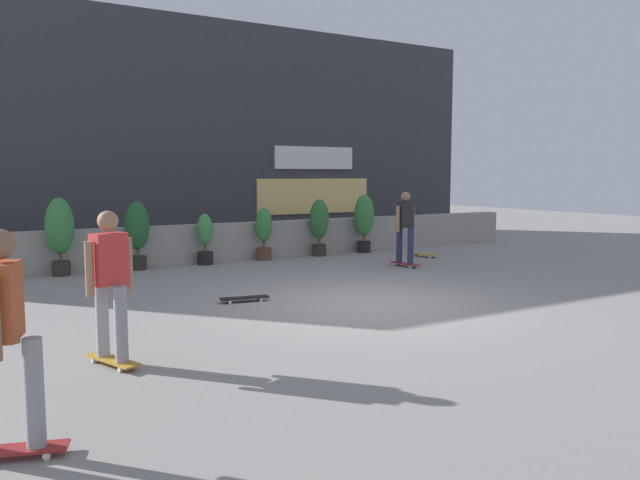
# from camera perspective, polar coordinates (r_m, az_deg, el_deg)

# --- Properties ---
(ground_plane) EXTENTS (48.00, 48.00, 0.00)m
(ground_plane) POSITION_cam_1_polar(r_m,az_deg,el_deg) (10.17, 4.35, -5.81)
(ground_plane) COLOR gray
(planter_wall) EXTENTS (18.00, 0.40, 0.90)m
(planter_wall) POSITION_cam_1_polar(r_m,az_deg,el_deg) (15.34, -8.63, -0.16)
(planter_wall) COLOR gray
(planter_wall) RESTS_ON ground
(building_backdrop) EXTENTS (20.00, 2.08, 6.50)m
(building_backdrop) POSITION_cam_1_polar(r_m,az_deg,el_deg) (19.06, -13.35, 9.35)
(building_backdrop) COLOR #38383D
(building_backdrop) RESTS_ON ground
(potted_plant_0) EXTENTS (0.57, 0.57, 1.61)m
(potted_plant_0) POSITION_cam_1_polar(r_m,az_deg,el_deg) (13.87, -22.68, 0.85)
(potted_plant_0) COLOR #2D2823
(potted_plant_0) RESTS_ON ground
(potted_plant_1) EXTENTS (0.52, 0.52, 1.50)m
(potted_plant_1) POSITION_cam_1_polar(r_m,az_deg,el_deg) (14.18, -16.34, 0.89)
(potted_plant_1) COLOR #2D2823
(potted_plant_1) RESTS_ON ground
(potted_plant_2) EXTENTS (0.36, 0.36, 1.18)m
(potted_plant_2) POSITION_cam_1_polar(r_m,az_deg,el_deg) (14.66, -10.46, 0.19)
(potted_plant_2) COLOR black
(potted_plant_2) RESTS_ON ground
(potted_plant_3) EXTENTS (0.40, 0.40, 1.27)m
(potted_plant_3) POSITION_cam_1_polar(r_m,az_deg,el_deg) (15.24, -5.15, 0.77)
(potted_plant_3) COLOR brown
(potted_plant_3) RESTS_ON ground
(potted_plant_4) EXTENTS (0.49, 0.49, 1.45)m
(potted_plant_4) POSITION_cam_1_polar(r_m,az_deg,el_deg) (15.97, -0.07, 1.55)
(potted_plant_4) COLOR #2D2823
(potted_plant_4) RESTS_ON ground
(potted_plant_5) EXTENTS (0.54, 0.54, 1.55)m
(potted_plant_5) POSITION_cam_1_polar(r_m,az_deg,el_deg) (16.72, 4.04, 1.95)
(potted_plant_5) COLOR black
(potted_plant_5) RESTS_ON ground
(skater_mid_plaza) EXTENTS (0.56, 0.82, 1.70)m
(skater_mid_plaza) POSITION_cam_1_polar(r_m,az_deg,el_deg) (14.20, 7.78, 1.35)
(skater_mid_plaza) COLOR maroon
(skater_mid_plaza) RESTS_ON ground
(skater_foreground) EXTENTS (0.82, 0.54, 1.70)m
(skater_foreground) POSITION_cam_1_polar(r_m,az_deg,el_deg) (5.08, -26.86, -7.60)
(skater_foreground) COLOR maroon
(skater_foreground) RESTS_ON ground
(skater_far_left) EXTENTS (0.53, 0.82, 1.70)m
(skater_far_left) POSITION_cam_1_polar(r_m,az_deg,el_deg) (7.10, -18.63, -3.54)
(skater_far_left) COLOR #BF8C26
(skater_far_left) RESTS_ON ground
(skateboard_near_camera) EXTENTS (0.82, 0.33, 0.08)m
(skateboard_near_camera) POSITION_cam_1_polar(r_m,az_deg,el_deg) (10.35, -6.92, -5.28)
(skateboard_near_camera) COLOR black
(skateboard_near_camera) RESTS_ON ground
(skateboard_aside) EXTENTS (0.40, 0.82, 0.08)m
(skateboard_aside) POSITION_cam_1_polar(r_m,az_deg,el_deg) (16.03, 9.42, -1.31)
(skateboard_aside) COLOR #BF8C26
(skateboard_aside) RESTS_ON ground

